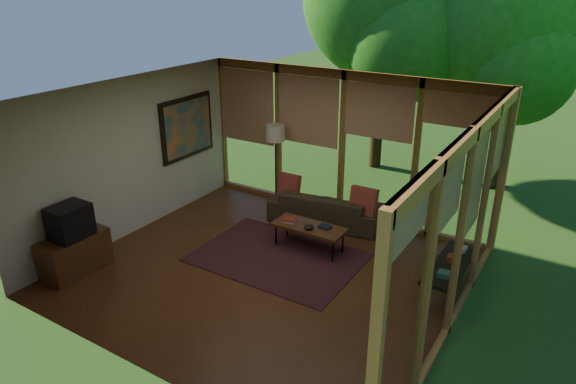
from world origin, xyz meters
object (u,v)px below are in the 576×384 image
Objects in this scene: television at (70,221)px; floor_lamp at (275,138)px; media_cabinet at (75,254)px; side_console at (443,264)px; sofa at (326,208)px; coffee_table at (309,228)px.

floor_lamp reaches higher than television.
media_cabinet reaches higher than side_console.
media_cabinet is 0.71× the size of side_console.
sofa is 1.68× the size of coffee_table.
coffee_table is at bearing 179.31° from side_console.
floor_lamp is at bearing 140.60° from coffee_table.
side_console is (3.59, -1.17, -1.00)m from floor_lamp.
television is at bearing -153.18° from side_console.
television is at bearing 46.58° from sofa.
floor_lamp reaches higher than media_cabinet.
sofa reaches higher than side_console.
side_console is at bearing 26.72° from media_cabinet.
sofa is 4.29m from television.
side_console is (4.85, 2.45, -0.44)m from television.
sofa is at bearing -5.59° from floor_lamp.
sofa is 3.67× the size of television.
television reaches higher than side_console.
sofa reaches higher than coffee_table.
television is (0.02, 0.00, 0.55)m from media_cabinet.
television reaches higher than sofa.
television is 0.46× the size of coffee_table.
sofa is 1.61m from floor_lamp.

